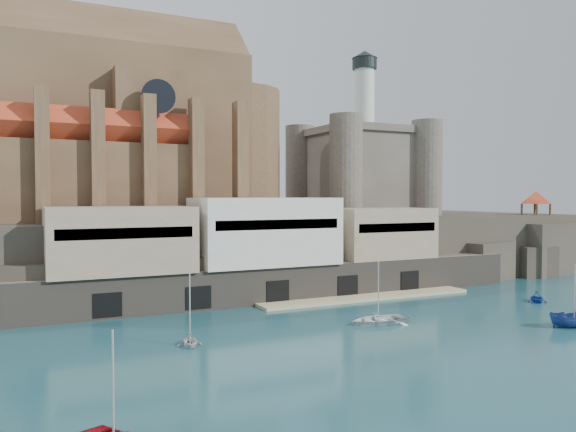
# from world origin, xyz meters

# --- Properties ---
(ground) EXTENTS (300.00, 300.00, 0.00)m
(ground) POSITION_xyz_m (0.00, 0.00, 0.00)
(ground) COLOR #17444E
(ground) RESTS_ON ground
(promontory) EXTENTS (100.00, 36.00, 10.00)m
(promontory) POSITION_xyz_m (-0.19, 39.37, 4.92)
(promontory) COLOR #28241E
(promontory) RESTS_ON ground
(quay) EXTENTS (70.00, 12.00, 13.05)m
(quay) POSITION_xyz_m (-10.19, 23.07, 6.07)
(quay) COLOR #5C544A
(quay) RESTS_ON ground
(church) EXTENTS (47.00, 25.93, 30.51)m
(church) POSITION_xyz_m (-24.13, 41.85, 22.13)
(church) COLOR #503A25
(church) RESTS_ON promontory
(castle_keep) EXTENTS (21.20, 21.20, 29.30)m
(castle_keep) POSITION_xyz_m (16.08, 41.08, 18.31)
(castle_keep) COLOR #4D463C
(castle_keep) RESTS_ON promontory
(rock_outcrop) EXTENTS (14.50, 10.50, 8.70)m
(rock_outcrop) POSITION_xyz_m (42.00, 25.84, 4.02)
(rock_outcrop) COLOR #28241E
(rock_outcrop) RESTS_ON ground
(pavilion) EXTENTS (6.40, 6.40, 5.40)m
(pavilion) POSITION_xyz_m (42.00, 26.00, 12.73)
(pavilion) COLOR #503A25
(pavilion) RESTS_ON rock_outcrop
(boat_2) EXTENTS (2.59, 2.55, 5.39)m
(boat_2) POSITION_xyz_m (11.86, -4.43, 0.00)
(boat_2) COLOR navy
(boat_2) RESTS_ON ground
(boat_4) EXTENTS (2.85, 1.96, 3.07)m
(boat_4) POSITION_xyz_m (-24.96, 5.53, 0.00)
(boat_4) COLOR silver
(boat_4) RESTS_ON ground
(boat_6) EXTENTS (1.42, 4.61, 6.41)m
(boat_6) POSITION_xyz_m (-4.85, 5.71, 0.00)
(boat_6) COLOR silver
(boat_6) RESTS_ON ground
(boat_7) EXTENTS (3.27, 2.98, 3.24)m
(boat_7) POSITION_xyz_m (19.74, 6.76, 0.00)
(boat_7) COLOR #12329D
(boat_7) RESTS_ON ground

